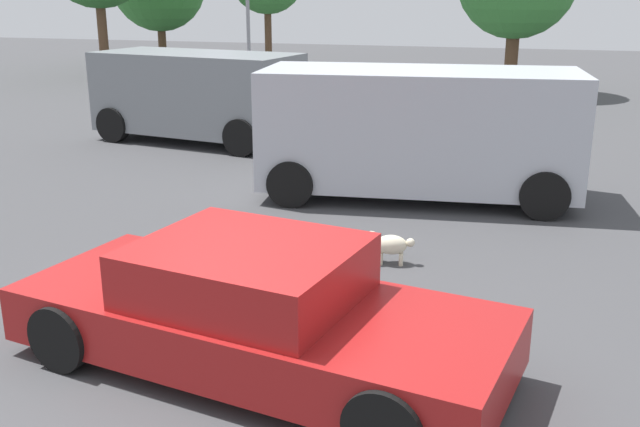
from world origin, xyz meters
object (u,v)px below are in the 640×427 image
(van_white, at_px, (419,129))
(suv_dark, at_px, (198,93))
(sedan_foreground, at_px, (256,311))
(dog, at_px, (387,244))

(van_white, distance_m, suv_dark, 6.46)
(sedan_foreground, height_order, suv_dark, suv_dark)
(dog, relative_size, van_white, 0.12)
(dog, relative_size, suv_dark, 0.14)
(dog, height_order, van_white, van_white)
(van_white, bearing_deg, suv_dark, 143.39)
(dog, distance_m, suv_dark, 8.71)
(sedan_foreground, distance_m, van_white, 6.27)
(sedan_foreground, xyz_separation_m, dog, (0.64, 2.95, -0.29))
(sedan_foreground, bearing_deg, suv_dark, 128.28)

